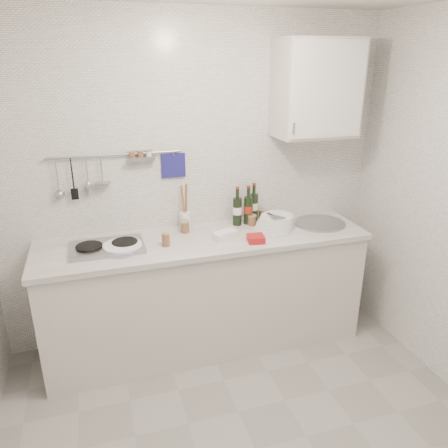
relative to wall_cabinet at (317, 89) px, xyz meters
name	(u,v)px	position (x,y,z in m)	size (l,w,h in m)	color
back_wall	(194,184)	(-0.90, 0.18, -0.70)	(3.00, 0.02, 2.50)	silver
counter	(207,295)	(-0.89, -0.12, -1.52)	(2.44, 0.64, 0.96)	beige
wall_rail	(114,168)	(-1.50, 0.15, -0.52)	(0.98, 0.09, 0.34)	#93969B
wall_cabinet	(317,89)	(0.00, 0.00, 0.00)	(0.60, 0.38, 0.70)	beige
plate_stack_hob	(122,247)	(-1.51, -0.16, -1.01)	(0.29, 0.28, 0.04)	#4A4CA8
plate_stack_sink	(275,223)	(-0.34, -0.12, -0.98)	(0.31, 0.30, 0.12)	white
wine_bottles	(247,204)	(-0.50, 0.08, -0.87)	(0.23, 0.13, 0.31)	black
butter_dish	(225,235)	(-0.76, -0.18, -1.00)	(0.18, 0.09, 0.06)	white
strawberry_punnet	(256,239)	(-0.57, -0.31, -1.01)	(0.12, 0.12, 0.05)	red
utensil_crock	(185,218)	(-1.00, 0.10, -0.94)	(0.09, 0.09, 0.36)	white
jar_a	(185,226)	(-1.02, 0.03, -0.98)	(0.07, 0.07, 0.09)	brown
jar_b	(263,214)	(-0.34, 0.11, -0.99)	(0.07, 0.07, 0.08)	brown
jar_c	(252,220)	(-0.48, 0.02, -0.99)	(0.07, 0.07, 0.08)	brown
jar_d	(166,239)	(-1.20, -0.18, -0.98)	(0.06, 0.06, 0.10)	brown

